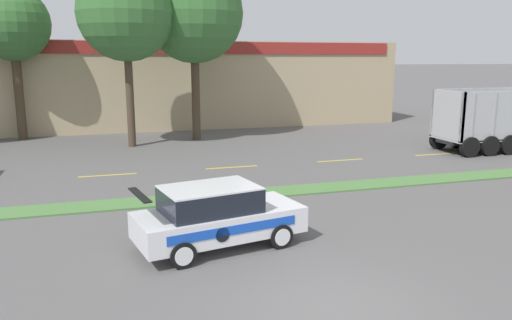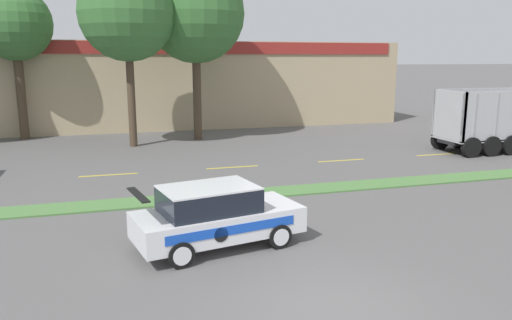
# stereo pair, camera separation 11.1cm
# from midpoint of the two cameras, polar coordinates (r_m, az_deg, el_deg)

# --- Properties ---
(ground_plane) EXTENTS (600.00, 600.00, 0.00)m
(ground_plane) POSITION_cam_midpoint_polar(r_m,az_deg,el_deg) (10.40, 8.96, -16.52)
(ground_plane) COLOR #5B5959
(grass_verge) EXTENTS (120.00, 1.30, 0.06)m
(grass_verge) POSITION_cam_midpoint_polar(r_m,az_deg,el_deg) (17.95, -2.87, -4.05)
(grass_verge) COLOR #517F42
(grass_verge) RESTS_ON ground_plane
(centre_line_3) EXTENTS (2.40, 0.14, 0.01)m
(centre_line_3) POSITION_cam_midpoint_polar(r_m,az_deg,el_deg) (22.00, -16.72, -1.67)
(centre_line_3) COLOR yellow
(centre_line_3) RESTS_ON ground_plane
(centre_line_4) EXTENTS (2.40, 0.14, 0.01)m
(centre_line_4) POSITION_cam_midpoint_polar(r_m,az_deg,el_deg) (22.60, -2.92, -0.83)
(centre_line_4) COLOR yellow
(centre_line_4) RESTS_ON ground_plane
(centre_line_5) EXTENTS (2.40, 0.14, 0.01)m
(centre_line_5) POSITION_cam_midpoint_polar(r_m,az_deg,el_deg) (24.41, 9.49, -0.04)
(centre_line_5) COLOR yellow
(centre_line_5) RESTS_ON ground_plane
(centre_line_6) EXTENTS (2.40, 0.14, 0.01)m
(centre_line_6) POSITION_cam_midpoint_polar(r_m,az_deg,el_deg) (27.19, 19.77, 0.62)
(centre_line_6) COLOR yellow
(centre_line_6) RESTS_ON ground_plane
(rally_car) EXTENTS (4.61, 2.66, 1.68)m
(rally_car) POSITION_cam_midpoint_polar(r_m,az_deg,el_deg) (13.09, -4.77, -6.35)
(rally_car) COLOR white
(rally_car) RESTS_ON ground_plane
(store_building_backdrop) EXTENTS (33.44, 12.10, 5.95)m
(store_building_backdrop) POSITION_cam_midpoint_polar(r_m,az_deg,el_deg) (39.72, -10.81, 8.70)
(store_building_backdrop) COLOR tan
(store_building_backdrop) RESTS_ON ground_plane
(tree_behind_left) EXTENTS (4.28, 4.28, 10.01)m
(tree_behind_left) POSITION_cam_midpoint_polar(r_m,az_deg,el_deg) (33.20, -26.23, 14.45)
(tree_behind_left) COLOR #473828
(tree_behind_left) RESTS_ON ground_plane
(tree_behind_centre) EXTENTS (5.14, 5.14, 11.07)m
(tree_behind_centre) POSITION_cam_midpoint_polar(r_m,az_deg,el_deg) (28.47, -14.84, 16.98)
(tree_behind_centre) COLOR #473828
(tree_behind_centre) RESTS_ON ground_plane
(tree_behind_far_right) EXTENTS (5.72, 5.72, 11.67)m
(tree_behind_far_right) POSITION_cam_midpoint_polar(r_m,az_deg,el_deg) (30.29, -7.26, 17.35)
(tree_behind_far_right) COLOR #473828
(tree_behind_far_right) RESTS_ON ground_plane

